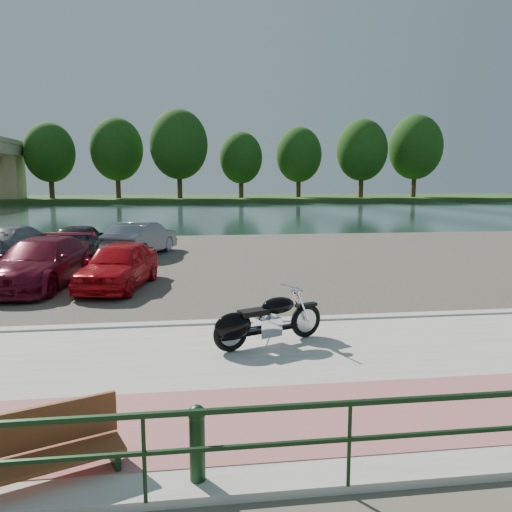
% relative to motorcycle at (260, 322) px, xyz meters
% --- Properties ---
extents(ground, '(200.00, 200.00, 0.00)m').
position_rel_motorcycle_xyz_m(ground, '(0.30, -0.37, -0.56)').
color(ground, '#595447').
rests_on(ground, ground).
extents(promenade, '(60.00, 6.00, 0.10)m').
position_rel_motorcycle_xyz_m(promenade, '(0.30, -1.37, -0.51)').
color(promenade, '#A7A49D').
rests_on(promenade, ground).
extents(pink_path, '(60.00, 2.00, 0.01)m').
position_rel_motorcycle_xyz_m(pink_path, '(0.30, -2.87, -0.46)').
color(pink_path, '#A75E61').
rests_on(pink_path, promenade).
extents(kerb, '(60.00, 0.30, 0.14)m').
position_rel_motorcycle_xyz_m(kerb, '(0.30, 1.63, -0.49)').
color(kerb, '#A7A49D').
rests_on(kerb, ground).
extents(parking_lot, '(60.00, 18.00, 0.04)m').
position_rel_motorcycle_xyz_m(parking_lot, '(0.30, 10.63, -0.54)').
color(parking_lot, '#3C3931').
rests_on(parking_lot, ground).
extents(river, '(120.00, 40.00, 0.00)m').
position_rel_motorcycle_xyz_m(river, '(0.30, 39.63, -0.56)').
color(river, '#1A2F2A').
rests_on(river, ground).
extents(far_bank, '(120.00, 24.00, 0.60)m').
position_rel_motorcycle_xyz_m(far_bank, '(0.30, 71.63, -0.26)').
color(far_bank, '#254619').
rests_on(far_bank, ground).
extents(railing, '(24.04, 0.05, 0.90)m').
position_rel_motorcycle_xyz_m(railing, '(0.30, -4.37, 0.23)').
color(railing, black).
rests_on(railing, promenade).
extents(bollards, '(10.68, 0.18, 0.81)m').
position_rel_motorcycle_xyz_m(bollards, '(-1.37, -4.07, -0.02)').
color(bollards, black).
rests_on(bollards, promenade).
extents(far_trees, '(70.25, 10.68, 12.52)m').
position_rel_motorcycle_xyz_m(far_trees, '(4.65, 65.42, 6.93)').
color(far_trees, '#3C2C16').
rests_on(far_trees, far_bank).
extents(motorcycle, '(2.21, 1.14, 1.05)m').
position_rel_motorcycle_xyz_m(motorcycle, '(0.00, 0.00, 0.00)').
color(motorcycle, black).
rests_on(motorcycle, promenade).
extents(park_bench, '(1.84, 1.10, 0.72)m').
position_rel_motorcycle_xyz_m(park_bench, '(-2.89, -3.85, -0.13)').
color(park_bench, brown).
rests_on(park_bench, promenade).
extents(car_3, '(2.64, 5.11, 1.42)m').
position_rel_motorcycle_xyz_m(car_3, '(-5.62, 6.35, 0.19)').
color(car_3, maroon).
rests_on(car_3, parking_lot).
extents(car_4, '(2.33, 4.18, 1.34)m').
position_rel_motorcycle_xyz_m(car_4, '(-3.34, 5.88, 0.15)').
color(car_4, red).
rests_on(car_4, parking_lot).
extents(car_7, '(2.67, 4.92, 1.35)m').
position_rel_motorcycle_xyz_m(car_7, '(-8.19, 12.15, 0.15)').
color(car_7, gray).
rests_on(car_7, parking_lot).
extents(car_8, '(2.07, 4.17, 1.36)m').
position_rel_motorcycle_xyz_m(car_8, '(-5.77, 12.41, 0.16)').
color(car_8, black).
rests_on(car_8, parking_lot).
extents(car_9, '(2.87, 4.52, 1.41)m').
position_rel_motorcycle_xyz_m(car_9, '(-3.29, 12.34, 0.18)').
color(car_9, slate).
rests_on(car_9, parking_lot).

